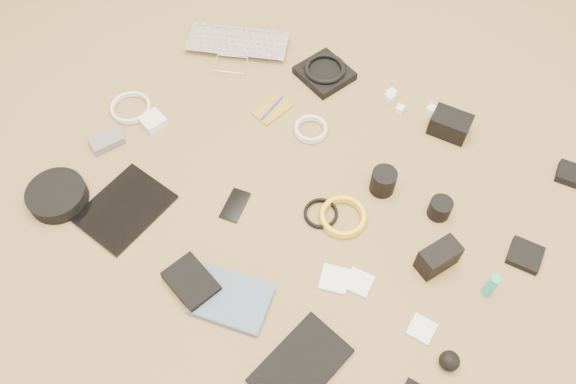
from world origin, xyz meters
The scene contains 32 objects.
laptop centered at (-0.47, 0.37, 0.01)m, with size 0.35×0.25×0.03m, color silver.
headphone_pouch centered at (-0.16, 0.46, 0.01)m, with size 0.16×0.15×0.03m, color black.
headphones centered at (-0.16, 0.46, 0.04)m, with size 0.14×0.14×0.02m, color black.
charger_a centered at (0.07, 0.50, 0.01)m, with size 0.03×0.03×0.03m, color silver.
charger_b centered at (0.13, 0.45, 0.01)m, with size 0.03×0.03×0.02m, color silver.
charger_c centered at (0.22, 0.50, 0.01)m, with size 0.03×0.03×0.03m, color silver.
charger_d centered at (0.08, 0.48, 0.01)m, with size 0.03×0.03×0.03m, color silver.
dslr_camera centered at (0.29, 0.46, 0.03)m, with size 0.12×0.08×0.07m, color black.
lens_pouch centered at (0.67, 0.50, 0.01)m, with size 0.07×0.07×0.03m, color black.
notebook_olive centered at (-0.22, 0.23, 0.00)m, with size 0.08×0.12×0.01m, color olive.
pen_blue centered at (-0.22, 0.23, 0.01)m, with size 0.01×0.01×0.12m, color #143BA4.
cable_white_a centered at (-0.07, 0.22, 0.01)m, with size 0.11×0.11×0.01m, color silver.
lens_a centered at (0.22, 0.16, 0.04)m, with size 0.07×0.07×0.08m, color black.
lens_b centered at (0.40, 0.17, 0.03)m, with size 0.06×0.06×0.06m, color black.
card_reader centered at (0.65, 0.17, 0.01)m, with size 0.09×0.09×0.02m, color black.
power_brick centered at (-0.51, -0.02, 0.01)m, with size 0.07×0.07×0.03m, color silver.
cable_white_b centered at (-0.61, -0.02, 0.01)m, with size 0.13×0.13×0.01m, color silver.
cable_black centered at (0.12, -0.02, 0.00)m, with size 0.10×0.10×0.01m, color black.
cable_yellow centered at (0.18, 0.00, 0.01)m, with size 0.13×0.13×0.02m, color yellow.
flash centered at (0.46, 0.02, 0.04)m, with size 0.06×0.11×0.08m, color black.
lens_cleaner centered at (0.61, 0.02, 0.04)m, with size 0.03×0.03×0.09m, color #19A89E.
battery_charger centered at (-0.58, -0.16, 0.01)m, with size 0.06×0.10×0.03m, color #5D5E63.
tablet centered at (-0.37, -0.31, 0.01)m, with size 0.19×0.25×0.01m, color black.
phone centered at (-0.11, -0.13, 0.00)m, with size 0.06×0.11×0.01m, color black.
filter_case_left centered at (0.25, -0.17, 0.01)m, with size 0.07×0.07×0.01m, color silver.
filter_case_mid centered at (0.31, -0.14, 0.00)m, with size 0.07×0.07×0.01m, color silver.
filter_case_right centered at (0.51, -0.17, 0.00)m, with size 0.06×0.06×0.01m, color silver.
air_blower centered at (0.60, -0.21, 0.03)m, with size 0.05×0.05×0.05m, color black.
headphone_case centered at (-0.55, -0.40, 0.02)m, with size 0.17×0.17×0.05m, color black.
drive_case centered at (-0.06, -0.39, 0.02)m, with size 0.14×0.10×0.03m, color black.
paperback centered at (0.07, -0.44, 0.01)m, with size 0.15×0.20×0.02m, color #425670.
notebook_black_a centered at (0.30, -0.42, 0.01)m, with size 0.15×0.24×0.02m, color black.
Camera 1 is at (0.48, -0.75, 1.40)m, focal length 35.00 mm.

